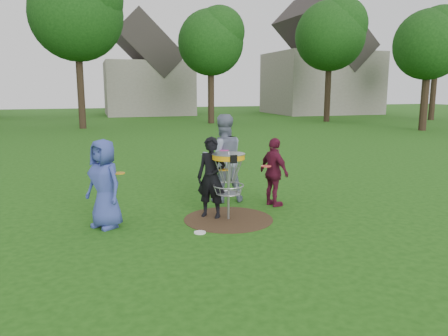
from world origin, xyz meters
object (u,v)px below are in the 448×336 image
object	(u,v)px
player_maroon	(274,172)
player_grey	(223,158)
player_blue	(104,184)
player_black	(211,178)
disc_golf_basket	(228,170)

from	to	relation	value
player_maroon	player_grey	bearing A→B (deg)	37.25
player_blue	player_grey	world-z (taller)	player_grey
player_maroon	player_black	bearing A→B (deg)	89.48
player_grey	player_black	bearing A→B (deg)	65.64
player_black	player_grey	distance (m)	1.31
player_grey	disc_golf_basket	size ratio (longest dim) A/B	1.47
player_grey	disc_golf_basket	bearing A→B (deg)	80.37
player_blue	player_black	world-z (taller)	player_blue
player_grey	player_maroon	bearing A→B (deg)	145.93
player_black	player_maroon	world-z (taller)	player_black
player_blue	player_maroon	xyz separation A→B (m)	(3.66, 0.46, -0.08)
player_blue	player_grey	distance (m)	2.95
player_grey	disc_golf_basket	xyz separation A→B (m)	(-0.32, -1.41, 0.01)
player_black	player_maroon	bearing A→B (deg)	51.64
player_black	player_grey	xyz separation A→B (m)	(0.60, 1.16, 0.19)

